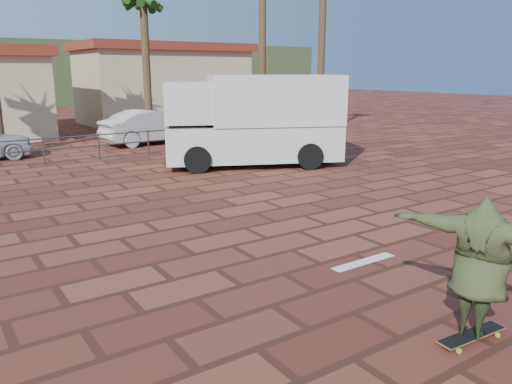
% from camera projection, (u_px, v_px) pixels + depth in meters
% --- Properties ---
extents(ground, '(120.00, 120.00, 0.00)m').
position_uv_depth(ground, '(292.00, 250.00, 9.56)').
color(ground, brown).
rests_on(ground, ground).
extents(paint_stripe, '(1.40, 0.22, 0.01)m').
position_uv_depth(paint_stripe, '(364.00, 262.00, 8.98)').
color(paint_stripe, white).
rests_on(paint_stripe, ground).
extents(guardrail, '(24.06, 0.06, 1.00)m').
position_uv_depth(guardrail, '(99.00, 142.00, 19.06)').
color(guardrail, '#47494F').
rests_on(guardrail, ground).
extents(palm_center, '(2.40, 2.40, 7.75)m').
position_uv_depth(palm_center, '(143.00, 1.00, 22.42)').
color(palm_center, brown).
rests_on(palm_center, ground).
extents(building_east, '(10.60, 6.60, 5.00)m').
position_uv_depth(building_east, '(163.00, 83.00, 32.62)').
color(building_east, beige).
rests_on(building_east, ground).
extents(longboard, '(1.10, 0.31, 0.11)m').
position_uv_depth(longboard, '(472.00, 335.00, 6.34)').
color(longboard, olive).
rests_on(longboard, ground).
extents(skateboarder, '(1.18, 2.29, 1.80)m').
position_uv_depth(skateboarder, '(480.00, 268.00, 6.12)').
color(skateboarder, '#384324').
rests_on(skateboarder, longboard).
extents(campervan, '(6.66, 4.86, 3.19)m').
position_uv_depth(campervan, '(253.00, 118.00, 17.81)').
color(campervan, silver).
rests_on(campervan, ground).
extents(car_white, '(4.91, 2.12, 1.57)m').
position_uv_depth(car_white, '(153.00, 127.00, 23.25)').
color(car_white, silver).
rests_on(car_white, ground).
extents(street_sign, '(0.50, 0.24, 2.56)m').
position_uv_depth(street_sign, '(258.00, 109.00, 20.45)').
color(street_sign, gray).
rests_on(street_sign, ground).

